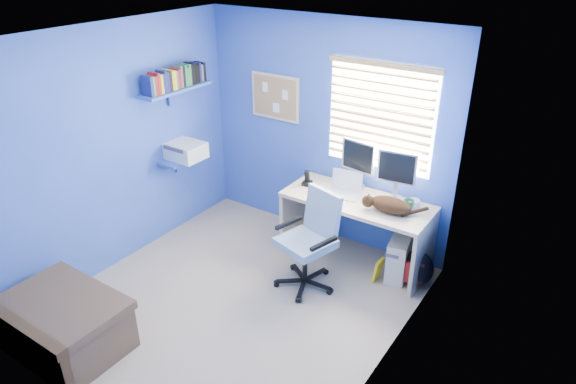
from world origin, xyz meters
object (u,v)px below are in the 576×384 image
Objects in this scene: cat at (391,205)px; tower_pc at (399,257)px; laptop at (344,186)px; office_chair at (309,252)px; desk at (356,230)px.

tower_pc is at bearing 7.20° from cat.
laptop is 0.33× the size of office_chair.
laptop is at bearing 88.32° from office_chair.
office_chair is at bearing -148.07° from tower_pc.
office_chair is (-0.71, -0.64, 0.15)m from tower_pc.
cat is at bearing -8.99° from desk.
office_chair reaches higher than desk.
desk is at bearing 153.66° from cat.
office_chair is (-0.58, -0.58, -0.45)m from cat.
office_chair is at bearing -106.58° from desk.
desk is 1.57× the size of office_chair.
laptop is at bearing 155.62° from cat.
desk is 4.73× the size of laptop.
laptop is 0.93m from tower_pc.
laptop reaches higher than tower_pc.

